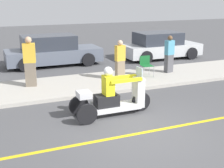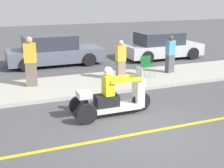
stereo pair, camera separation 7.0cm
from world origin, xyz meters
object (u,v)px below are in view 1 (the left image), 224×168
object	(u,v)px
motorcycle_trike	(113,98)
spectator_with_child	(120,61)
spectator_near_curb	(169,55)
spectator_by_tree	(30,63)
folding_chair_set_back	(146,64)
parked_car_lot_center	(52,51)
parked_car_lot_right	(160,46)

from	to	relation	value
motorcycle_trike	spectator_with_child	world-z (taller)	spectator_with_child
motorcycle_trike	spectator_near_curb	world-z (taller)	spectator_near_curb
spectator_by_tree	spectator_with_child	size ratio (longest dim) A/B	1.16
folding_chair_set_back	parked_car_lot_center	size ratio (longest dim) A/B	0.18
spectator_near_curb	spectator_with_child	bearing A→B (deg)	-173.47
spectator_by_tree	motorcycle_trike	bearing A→B (deg)	-63.64
folding_chair_set_back	parked_car_lot_right	size ratio (longest dim) A/B	0.19
parked_car_lot_center	parked_car_lot_right	bearing A→B (deg)	-5.15
spectator_near_curb	parked_car_lot_center	bearing A→B (deg)	137.61
spectator_with_child	parked_car_lot_right	size ratio (longest dim) A/B	0.37
spectator_by_tree	spectator_near_curb	bearing A→B (deg)	-1.35
motorcycle_trike	parked_car_lot_right	distance (m)	8.78
spectator_near_curb	folding_chair_set_back	world-z (taller)	spectator_near_curb
parked_car_lot_right	parked_car_lot_center	size ratio (longest dim) A/B	0.93
spectator_near_curb	spectator_with_child	distance (m)	2.45
parked_car_lot_right	motorcycle_trike	bearing A→B (deg)	-129.90
parked_car_lot_center	spectator_by_tree	bearing A→B (deg)	-113.37
folding_chair_set_back	spectator_near_curb	bearing A→B (deg)	7.71
spectator_by_tree	parked_car_lot_right	bearing A→B (deg)	23.38
spectator_by_tree	spectator_with_child	xyz separation A→B (m)	(3.39, -0.42, -0.12)
spectator_by_tree	parked_car_lot_right	xyz separation A→B (m)	(7.39, 3.19, -0.32)
spectator_near_curb	parked_car_lot_center	world-z (taller)	spectator_near_curb
motorcycle_trike	spectator_near_curb	size ratio (longest dim) A/B	1.51
folding_chair_set_back	parked_car_lot_center	distance (m)	5.02
parked_car_lot_right	parked_car_lot_center	world-z (taller)	parked_car_lot_center
spectator_by_tree	folding_chair_set_back	bearing A→B (deg)	-3.75
motorcycle_trike	parked_car_lot_right	bearing A→B (deg)	50.10
motorcycle_trike	spectator_with_child	bearing A→B (deg)	62.39
spectator_near_curb	spectator_with_child	xyz separation A→B (m)	(-2.44, -0.28, -0.01)
spectator_near_curb	spectator_by_tree	world-z (taller)	spectator_by_tree
motorcycle_trike	parked_car_lot_center	bearing A→B (deg)	91.18
spectator_with_child	motorcycle_trike	bearing A→B (deg)	-117.61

